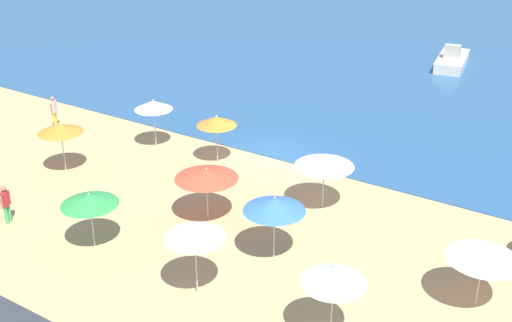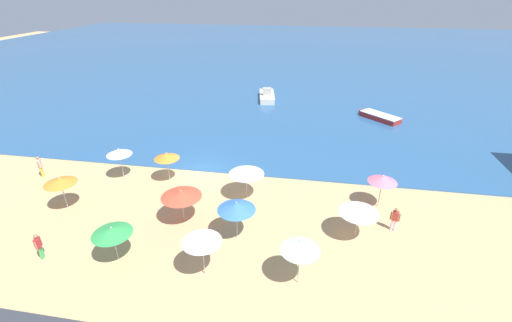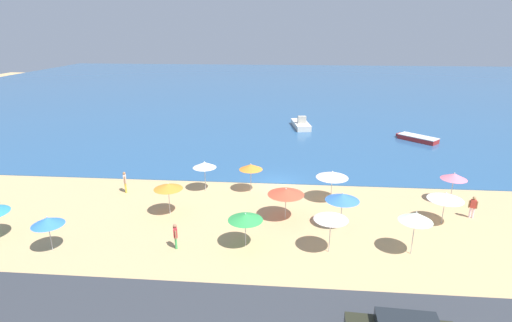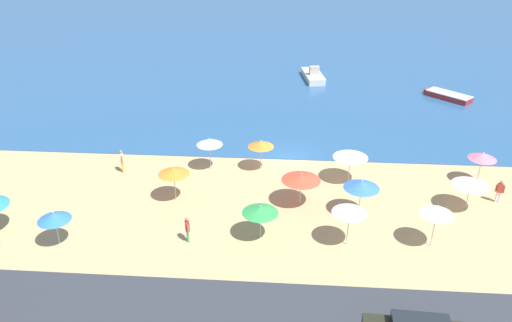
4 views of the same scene
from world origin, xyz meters
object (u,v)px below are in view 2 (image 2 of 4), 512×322
at_px(beach_umbrella_8, 236,206).
at_px(skiff_offshore, 267,96).
at_px(bather_0, 39,245).
at_px(beach_umbrella_0, 246,171).
at_px(bather_1, 40,165).
at_px(beach_umbrella_4, 112,231).
at_px(bather_2, 395,218).
at_px(beach_umbrella_5, 60,181).
at_px(beach_umbrella_2, 181,194).
at_px(beach_umbrella_3, 359,209).
at_px(beach_umbrella_7, 202,238).
at_px(beach_umbrella_12, 383,179).
at_px(beach_umbrella_1, 119,152).
at_px(beach_umbrella_6, 167,156).
at_px(skiff_nearshore, 380,117).
at_px(beach_umbrella_9, 300,246).

distance_m(beach_umbrella_8, skiff_offshore, 27.26).
distance_m(bather_0, skiff_offshore, 31.65).
bearing_deg(beach_umbrella_0, beach_umbrella_8, -86.71).
bearing_deg(bather_1, beach_umbrella_4, -35.26).
distance_m(beach_umbrella_4, bather_2, 15.90).
bearing_deg(beach_umbrella_5, bather_2, 3.26).
bearing_deg(beach_umbrella_2, beach_umbrella_4, -120.93).
bearing_deg(beach_umbrella_3, beach_umbrella_7, -151.44).
bearing_deg(bather_2, beach_umbrella_12, 101.57).
xyz_separation_m(beach_umbrella_1, beach_umbrella_4, (4.15, -8.24, -0.26)).
distance_m(bather_0, bather_1, 10.11).
relative_size(beach_umbrella_6, bather_0, 1.49).
height_order(beach_umbrella_0, beach_umbrella_4, beach_umbrella_0).
bearing_deg(skiff_offshore, beach_umbrella_4, -97.40).
distance_m(bather_0, skiff_nearshore, 32.99).
height_order(beach_umbrella_3, beach_umbrella_9, beach_umbrella_9).
distance_m(beach_umbrella_1, beach_umbrella_4, 9.23).
distance_m(beach_umbrella_4, beach_umbrella_12, 16.37).
bearing_deg(beach_umbrella_7, beach_umbrella_3, 28.56).
xyz_separation_m(beach_umbrella_4, beach_umbrella_12, (14.54, 7.51, 0.18)).
distance_m(beach_umbrella_9, bather_0, 13.82).
bearing_deg(beach_umbrella_1, bather_2, -9.47).
height_order(beach_umbrella_3, beach_umbrella_8, beach_umbrella_8).
bearing_deg(bather_2, bather_0, -163.64).
distance_m(beach_umbrella_5, bather_2, 20.88).
height_order(beach_umbrella_1, bather_1, beach_umbrella_1).
height_order(beach_umbrella_7, beach_umbrella_12, beach_umbrella_7).
bearing_deg(beach_umbrella_5, skiff_nearshore, 42.31).
bearing_deg(bather_0, beach_umbrella_8, 19.20).
relative_size(bather_0, bather_1, 0.92).
xyz_separation_m(beach_umbrella_0, beach_umbrella_6, (-6.19, 1.26, -0.02)).
relative_size(beach_umbrella_0, skiff_offshore, 0.43).
distance_m(beach_umbrella_3, beach_umbrella_9, 5.12).
bearing_deg(bather_2, beach_umbrella_1, 170.53).
height_order(beach_umbrella_5, bather_0, beach_umbrella_5).
xyz_separation_m(beach_umbrella_0, beach_umbrella_5, (-11.46, -3.29, -0.00)).
relative_size(beach_umbrella_7, bather_0, 1.62).
distance_m(beach_umbrella_0, beach_umbrella_1, 9.91).
bearing_deg(beach_umbrella_9, bather_2, 43.04).
bearing_deg(skiff_nearshore, beach_umbrella_5, -137.69).
height_order(beach_umbrella_5, beach_umbrella_7, beach_umbrella_7).
bearing_deg(bather_0, beach_umbrella_0, 38.30).
relative_size(beach_umbrella_3, bather_0, 1.46).
xyz_separation_m(bather_1, bather_2, (25.42, -2.30, -0.08)).
height_order(beach_umbrella_2, beach_umbrella_6, beach_umbrella_6).
distance_m(beach_umbrella_5, beach_umbrella_8, 11.74).
distance_m(beach_umbrella_8, beach_umbrella_9, 4.72).
xyz_separation_m(beach_umbrella_3, beach_umbrella_5, (-18.52, -0.19, 0.14)).
relative_size(beach_umbrella_1, beach_umbrella_6, 1.05).
bearing_deg(beach_umbrella_6, beach_umbrella_5, -139.13).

